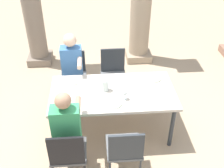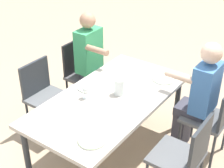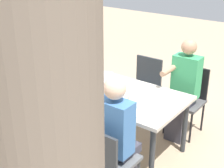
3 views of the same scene
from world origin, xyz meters
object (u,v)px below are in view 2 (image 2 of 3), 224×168
chair_west_north (213,116)px  diner_man_white (198,96)px  wine_glass_1 (85,89)px  plate_1 (88,88)px  dining_table (110,103)px  chair_west_south (82,70)px  plate_2 (92,140)px  chair_mid_north (185,154)px  chair_mid_south (44,93)px  water_pitcher (119,87)px  diner_woman_green (93,61)px  plate_0 (164,79)px

chair_west_north → diner_man_white: diner_man_white is taller
wine_glass_1 → plate_1: bearing=-147.8°
dining_table → chair_west_north: bearing=124.8°
chair_west_south → plate_2: (1.25, 1.16, 0.24)m
chair_mid_north → wine_glass_1: 1.13m
chair_west_south → wine_glass_1: 1.09m
chair_mid_south → water_pitcher: size_ratio=5.15×
dining_table → wine_glass_1: bearing=-51.6°
chair_mid_south → plate_2: size_ratio=3.71×
diner_man_white → water_pitcher: 0.84m
chair_mid_south → wine_glass_1: bearing=84.1°
chair_mid_north → diner_woman_green: diner_woman_green is taller
plate_1 → plate_2: size_ratio=0.92×
diner_woman_green → plate_2: (1.25, 0.97, 0.06)m
plate_1 → wine_glass_1: 0.21m
diner_woman_green → water_pitcher: bearing=55.9°
chair_west_south → wine_glass_1: size_ratio=6.16×
chair_west_north → plate_2: chair_west_north is taller
dining_table → chair_mid_south: chair_mid_south is taller
chair_west_north → dining_table: bearing=-55.2°
dining_table → plate_2: bearing=23.3°
diner_woman_green → chair_west_north: bearing=90.1°
diner_woman_green → plate_2: bearing=37.9°
chair_mid_north → plate_2: 0.87m
diner_man_white → wine_glass_1: size_ratio=9.05×
chair_mid_north → water_pitcher: size_ratio=5.26×
plate_1 → diner_woman_green: bearing=-145.7°
wine_glass_1 → diner_woman_green: bearing=-146.1°
diner_man_white → plate_0: (-0.02, -0.42, 0.05)m
plate_1 → water_pitcher: (-0.10, 0.33, 0.07)m
diner_man_white → diner_woman_green: bearing=-90.0°
chair_west_south → chair_mid_north: (0.69, 1.78, -0.00)m
chair_mid_south → diner_man_white: size_ratio=0.67×
water_pitcher → plate_2: bearing=17.3°
diner_man_white → plate_1: bearing=-58.7°
chair_west_south → plate_2: chair_west_south is taller
dining_table → wine_glass_1: 0.30m
dining_table → chair_mid_south: 0.90m
diner_woman_green → plate_0: bearing=91.2°
plate_0 → plate_2: same height
chair_mid_north → plate_2: bearing=-47.6°
chair_mid_north → diner_man_white: 0.74m
dining_table → chair_west_south: 1.09m
plate_0 → water_pitcher: 0.58m
diner_woman_green → wine_glass_1: (0.76, 0.51, 0.15)m
diner_woman_green → water_pitcher: diner_woman_green is taller
dining_table → water_pitcher: 0.19m
chair_mid_north → plate_1: bearing=-94.2°
chair_mid_north → water_pitcher: water_pitcher is taller
wine_glass_1 → water_pitcher: 0.35m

